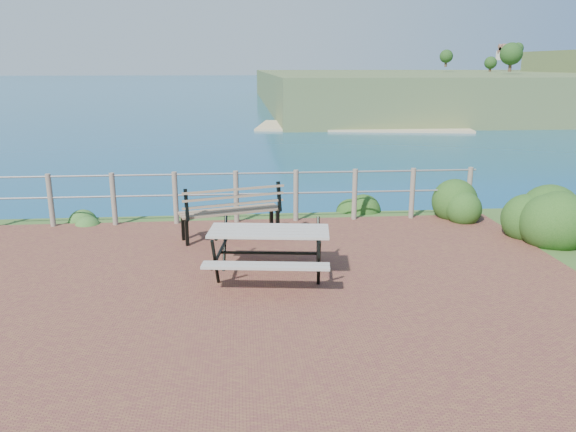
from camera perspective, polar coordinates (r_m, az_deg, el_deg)
The scene contains 9 objects.
ground at distance 7.75m, azimuth -5.25°, elevation -7.45°, with size 10.00×7.00×0.12m, color brown.
ocean at distance 207.18m, azimuth -5.12°, elevation 14.29°, with size 1200.00×1200.00×0.00m, color navy.
safety_railing at distance 10.78m, azimuth -5.28°, elevation 2.24°, with size 9.40×0.10×1.00m.
picnic_table at distance 7.95m, azimuth -1.92°, elevation -3.30°, with size 1.75×1.45×0.71m.
park_bench at distance 9.77m, azimuth -5.88°, elevation 1.35°, with size 1.81×0.92×0.99m.
shrub_right_front at distance 10.51m, azimuth 23.94°, elevation -2.61°, with size 1.28×1.28×1.82m, color #1A4314.
shrub_right_edge at distance 11.70m, azimuth 18.08°, elevation -0.31°, with size 0.97×0.97×1.39m, color #1A4314.
shrub_lip_west at distance 11.54m, azimuth -19.42°, elevation -0.64°, with size 0.66×0.66×0.35m, color #285921.
shrub_lip_east at distance 11.95m, azimuth 6.47°, elevation 0.67°, with size 0.76×0.76×0.50m, color #1A4314.
Camera 1 is at (0.09, -7.16, 2.97)m, focal length 35.00 mm.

